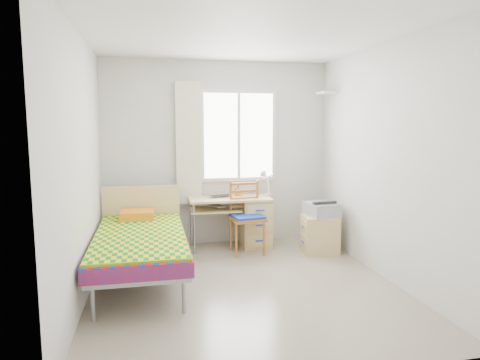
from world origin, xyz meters
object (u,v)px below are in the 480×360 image
desk (251,219)px  cabinet (320,234)px  chair (247,212)px  bed (140,240)px  printer (322,209)px

desk → cabinet: bearing=-27.3°
desk → chair: bearing=-111.9°
bed → chair: (1.38, 0.72, 0.10)m
chair → cabinet: (0.96, -0.22, -0.29)m
desk → chair: 0.32m
desk → printer: 1.00m
cabinet → desk: bearing=157.8°
chair → printer: chair is taller
chair → printer: (0.98, -0.20, 0.05)m
cabinet → printer: (0.03, 0.02, 0.34)m
cabinet → bed: bearing=-160.8°
chair → printer: 1.01m
chair → cabinet: bearing=-20.8°
printer → desk: bearing=145.7°
bed → chair: size_ratio=2.18×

